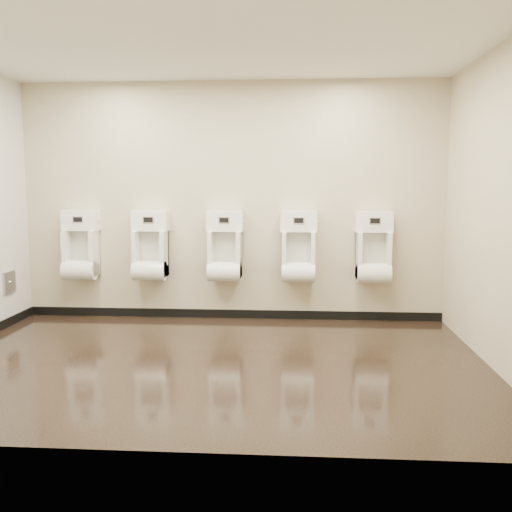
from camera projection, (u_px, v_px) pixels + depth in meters
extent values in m
cube|color=black|center=(210.00, 362.00, 5.18)|extent=(5.00, 3.50, 0.00)
cube|color=silver|center=(207.00, 43.00, 4.83)|extent=(5.00, 3.50, 0.00)
cube|color=#C4B593|center=(231.00, 202.00, 6.74)|extent=(5.00, 0.02, 2.80)
cube|color=#C4B593|center=(162.00, 221.00, 3.27)|extent=(5.00, 0.02, 2.80)
cube|color=#C4B593|center=(500.00, 209.00, 4.83)|extent=(0.02, 3.50, 2.80)
cube|color=black|center=(232.00, 314.00, 6.90)|extent=(5.00, 0.02, 0.10)
cube|color=#9E9EA3|center=(9.00, 282.00, 6.48)|extent=(0.03, 0.25, 0.25)
cylinder|color=silver|center=(11.00, 282.00, 6.48)|extent=(0.02, 0.04, 0.04)
cube|color=white|center=(81.00, 253.00, 6.80)|extent=(0.38, 0.27, 0.54)
cube|color=silver|center=(84.00, 249.00, 6.89)|extent=(0.28, 0.01, 0.42)
cylinder|color=white|center=(79.00, 270.00, 6.75)|extent=(0.38, 0.23, 0.23)
cube|color=white|center=(81.00, 221.00, 6.79)|extent=(0.42, 0.20, 0.23)
cube|color=black|center=(78.00, 220.00, 6.68)|extent=(0.11, 0.01, 0.06)
cube|color=silver|center=(78.00, 220.00, 6.68)|extent=(0.13, 0.01, 0.08)
cylinder|color=silver|center=(99.00, 221.00, 6.77)|extent=(0.01, 0.03, 0.03)
cube|color=white|center=(150.00, 254.00, 6.74)|extent=(0.38, 0.27, 0.54)
cube|color=silver|center=(152.00, 249.00, 6.83)|extent=(0.28, 0.01, 0.42)
cylinder|color=white|center=(149.00, 271.00, 6.70)|extent=(0.38, 0.23, 0.23)
cube|color=white|center=(150.00, 221.00, 6.73)|extent=(0.42, 0.20, 0.23)
cube|color=black|center=(148.00, 220.00, 6.62)|extent=(0.11, 0.01, 0.06)
cube|color=silver|center=(148.00, 220.00, 6.63)|extent=(0.13, 0.01, 0.08)
cylinder|color=silver|center=(169.00, 221.00, 6.72)|extent=(0.01, 0.03, 0.03)
cube|color=white|center=(225.00, 254.00, 6.68)|extent=(0.38, 0.27, 0.54)
cube|color=silver|center=(226.00, 250.00, 6.77)|extent=(0.28, 0.01, 0.42)
cylinder|color=white|center=(224.00, 272.00, 6.63)|extent=(0.38, 0.23, 0.23)
cube|color=white|center=(225.00, 221.00, 6.67)|extent=(0.42, 0.20, 0.23)
cube|color=black|center=(224.00, 220.00, 6.56)|extent=(0.11, 0.01, 0.06)
cube|color=silver|center=(224.00, 220.00, 6.57)|extent=(0.13, 0.01, 0.08)
cylinder|color=silver|center=(244.00, 221.00, 6.66)|extent=(0.01, 0.03, 0.03)
cube|color=white|center=(298.00, 255.00, 6.62)|extent=(0.38, 0.27, 0.54)
cube|color=silver|center=(298.00, 251.00, 6.71)|extent=(0.28, 0.01, 0.42)
cylinder|color=white|center=(298.00, 272.00, 6.57)|extent=(0.38, 0.23, 0.23)
cube|color=white|center=(299.00, 222.00, 6.61)|extent=(0.42, 0.20, 0.23)
cube|color=black|center=(299.00, 221.00, 6.50)|extent=(0.11, 0.01, 0.06)
cube|color=silver|center=(299.00, 221.00, 6.51)|extent=(0.13, 0.01, 0.08)
cylinder|color=silver|center=(317.00, 222.00, 6.60)|extent=(0.01, 0.03, 0.03)
cube|color=white|center=(373.00, 256.00, 6.56)|extent=(0.38, 0.27, 0.54)
cube|color=silver|center=(372.00, 251.00, 6.65)|extent=(0.28, 0.01, 0.42)
cylinder|color=white|center=(374.00, 273.00, 6.52)|extent=(0.38, 0.23, 0.23)
cube|color=white|center=(374.00, 222.00, 6.55)|extent=(0.42, 0.20, 0.23)
cube|color=black|center=(375.00, 221.00, 6.44)|extent=(0.11, 0.01, 0.06)
cube|color=silver|center=(375.00, 221.00, 6.45)|extent=(0.13, 0.01, 0.08)
cylinder|color=silver|center=(393.00, 222.00, 6.54)|extent=(0.01, 0.03, 0.03)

